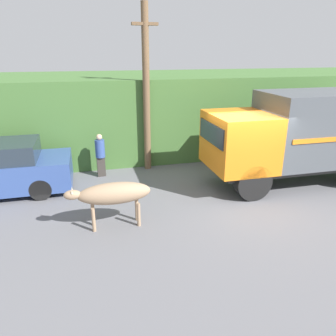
# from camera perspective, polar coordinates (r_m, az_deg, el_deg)

# --- Properties ---
(ground_plane) EXTENTS (60.00, 60.00, 0.00)m
(ground_plane) POSITION_cam_1_polar(r_m,az_deg,el_deg) (10.40, 13.31, -5.12)
(ground_plane) COLOR slate
(hillside_embankment) EXTENTS (32.00, 6.08, 3.28)m
(hillside_embankment) POSITION_cam_1_polar(r_m,az_deg,el_deg) (15.86, 2.76, 10.20)
(hillside_embankment) COLOR #426B33
(hillside_embankment) RESTS_ON ground_plane
(building_backdrop) EXTENTS (5.84, 2.70, 3.25)m
(building_backdrop) POSITION_cam_1_polar(r_m,az_deg,el_deg) (13.78, -7.98, 8.57)
(building_backdrop) COLOR #8CC69E
(building_backdrop) RESTS_ON ground_plane
(cargo_truck) EXTENTS (6.22, 2.24, 3.04)m
(cargo_truck) POSITION_cam_1_polar(r_m,az_deg,el_deg) (11.73, 22.62, 5.56)
(cargo_truck) COLOR #2D2D2D
(cargo_truck) RESTS_ON ground_plane
(brown_cow) EXTENTS (2.14, 0.56, 1.20)m
(brown_cow) POSITION_cam_1_polar(r_m,az_deg,el_deg) (8.34, -9.56, -4.50)
(brown_cow) COLOR #9E7F60
(brown_cow) RESTS_ON ground_plane
(pedestrian_on_hill) EXTENTS (0.35, 0.35, 1.55)m
(pedestrian_on_hill) POSITION_cam_1_polar(r_m,az_deg,el_deg) (11.84, -11.71, 2.48)
(pedestrian_on_hill) COLOR #38332D
(pedestrian_on_hill) RESTS_ON ground_plane
(utility_pole) EXTENTS (0.90, 0.25, 5.82)m
(utility_pole) POSITION_cam_1_polar(r_m,az_deg,el_deg) (12.00, -3.81, 13.68)
(utility_pole) COLOR brown
(utility_pole) RESTS_ON ground_plane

